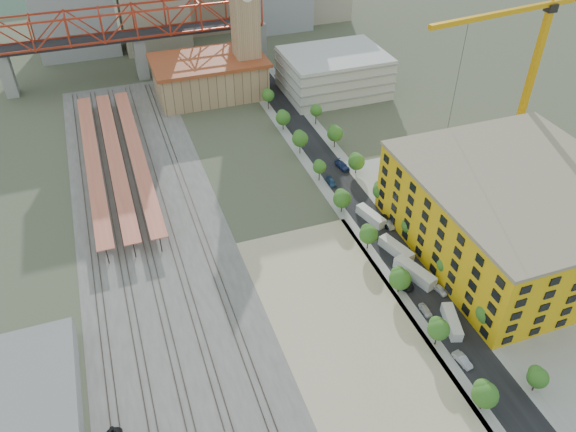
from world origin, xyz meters
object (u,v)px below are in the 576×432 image
object	(u,v)px
tower_crane	(528,57)
site_trailer_a	(452,322)
site_trailer_c	(396,249)
clock_tower	(245,9)
construction_building	(516,214)
car_0	(426,310)
site_trailer_b	(415,273)
site_trailer_d	(371,216)

from	to	relation	value
tower_crane	site_trailer_a	distance (m)	72.00
tower_crane	site_trailer_c	world-z (taller)	tower_crane
clock_tower	construction_building	xyz separation A→B (m)	(34.00, -99.99, -19.29)
construction_building	car_0	world-z (taller)	construction_building
construction_building	car_0	size ratio (longest dim) A/B	13.15
clock_tower	site_trailer_b	distance (m)	106.06
site_trailer_b	site_trailer_c	bearing A→B (deg)	71.61
clock_tower	construction_building	size ratio (longest dim) A/B	1.03
construction_building	site_trailer_a	xyz separation A→B (m)	(-26.00, -16.97, -8.24)
construction_building	site_trailer_d	size ratio (longest dim) A/B	5.73
site_trailer_c	tower_crane	bearing A→B (deg)	10.24
site_trailer_a	site_trailer_c	bearing A→B (deg)	107.28
site_trailer_a	site_trailer_c	world-z (taller)	site_trailer_c
site_trailer_b	car_0	size ratio (longest dim) A/B	2.69
construction_building	site_trailer_c	size ratio (longest dim) A/B	5.46
clock_tower	construction_building	distance (m)	107.36
construction_building	car_0	bearing A→B (deg)	-157.35
site_trailer_a	site_trailer_c	distance (m)	23.25
site_trailer_b	car_0	distance (m)	10.39
tower_crane	site_trailer_b	distance (m)	63.33
site_trailer_a	site_trailer_d	xyz separation A→B (m)	(0.00, 36.47, 0.04)
site_trailer_c	car_0	world-z (taller)	site_trailer_c
clock_tower	site_trailer_c	world-z (taller)	clock_tower
construction_building	site_trailer_b	bearing A→B (deg)	-175.20
tower_crane	site_trailer_b	world-z (taller)	tower_crane
site_trailer_a	site_trailer_b	xyz separation A→B (m)	(0.00, 14.79, 0.24)
clock_tower	tower_crane	xyz separation A→B (m)	(53.17, -70.43, 3.74)
site_trailer_a	car_0	xyz separation A→B (m)	(-3.00, 4.87, -0.52)
clock_tower	car_0	xyz separation A→B (m)	(5.00, -112.10, -28.04)
site_trailer_d	car_0	distance (m)	31.75
site_trailer_b	site_trailer_c	distance (m)	8.47
construction_building	tower_crane	xyz separation A→B (m)	(19.17, 29.57, 23.03)
construction_building	tower_crane	size ratio (longest dim) A/B	0.96
clock_tower	construction_building	world-z (taller)	clock_tower
construction_building	site_trailer_b	world-z (taller)	construction_building
site_trailer_b	site_trailer_a	bearing A→B (deg)	-108.39
clock_tower	site_trailer_c	xyz separation A→B (m)	(8.00, -93.71, -27.43)
clock_tower	site_trailer_c	bearing A→B (deg)	-85.12
clock_tower	site_trailer_c	distance (m)	97.97
clock_tower	car_0	distance (m)	115.66
site_trailer_b	site_trailer_d	size ratio (longest dim) A/B	1.17
construction_building	site_trailer_c	distance (m)	27.96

